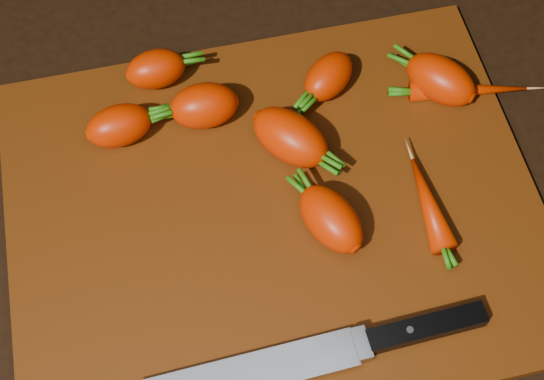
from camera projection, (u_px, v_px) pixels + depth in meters
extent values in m
cube|color=black|center=(274.00, 216.00, 0.73)|extent=(2.00, 2.00, 0.01)
cube|color=#5C2707|center=(274.00, 211.00, 0.72)|extent=(0.50, 0.40, 0.01)
ellipsoid|color=#EC2A00|center=(119.00, 126.00, 0.73)|extent=(0.07, 0.05, 0.04)
ellipsoid|color=#EC2A00|center=(204.00, 106.00, 0.74)|extent=(0.07, 0.05, 0.05)
ellipsoid|color=#EC2A00|center=(290.00, 137.00, 0.72)|extent=(0.09, 0.09, 0.05)
ellipsoid|color=#EC2A00|center=(331.00, 219.00, 0.69)|extent=(0.07, 0.09, 0.04)
ellipsoid|color=#EC2A00|center=(329.00, 76.00, 0.76)|extent=(0.07, 0.07, 0.04)
ellipsoid|color=#EC2A00|center=(156.00, 69.00, 0.77)|extent=(0.06, 0.05, 0.04)
ellipsoid|color=#EC2A00|center=(440.00, 80.00, 0.76)|extent=(0.08, 0.09, 0.04)
ellipsoid|color=#EC2A00|center=(468.00, 90.00, 0.77)|extent=(0.12, 0.04, 0.02)
ellipsoid|color=#EC2A00|center=(428.00, 203.00, 0.70)|extent=(0.03, 0.10, 0.02)
cube|color=gray|center=(256.00, 372.00, 0.64)|extent=(0.01, 0.03, 0.01)
cube|color=black|center=(323.00, 354.00, 0.64)|extent=(0.11, 0.02, 0.02)
cylinder|color=#B2B2B7|center=(305.00, 357.00, 0.63)|extent=(0.01, 0.01, 0.00)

